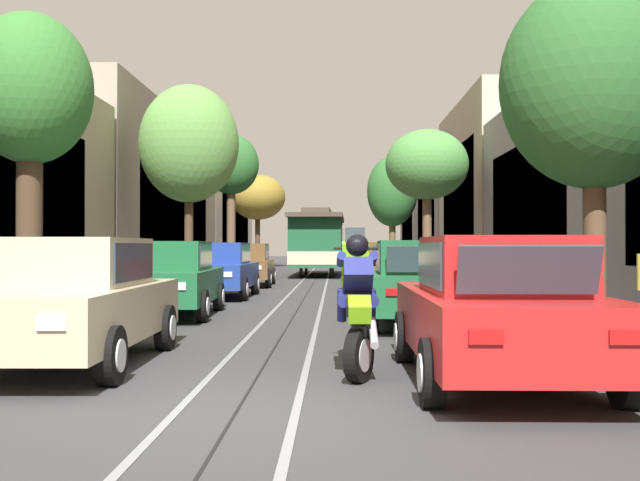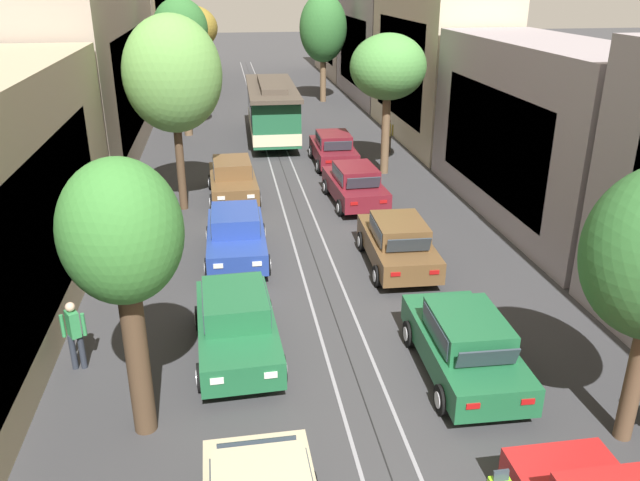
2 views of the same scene
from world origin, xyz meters
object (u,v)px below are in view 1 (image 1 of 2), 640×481
(parked_car_brown_fourth_left, at_px, (247,265))
(parked_car_red_near_right, at_px, (497,308))
(parked_car_maroon_fourth_right, at_px, (378,266))
(street_tree_kerb_right_mid, at_px, (392,192))
(parked_car_blue_mid_left, at_px, (220,270))
(street_tree_kerb_right_near, at_px, (594,85))
(cable_car_trolley, at_px, (318,243))
(parked_car_green_second_right, at_px, (418,282))
(street_tree_kerb_left_near, at_px, (30,96))
(motorcycle_with_rider, at_px, (357,297))
(parked_car_beige_near_left, at_px, (72,301))
(parked_car_brown_mid_right, at_px, (396,272))
(street_tree_kerb_left_fourth, at_px, (258,198))
(parked_car_maroon_fifth_right, at_px, (373,262))
(pedestrian_on_left_pavement, at_px, (441,257))
(street_tree_kerb_left_mid, at_px, (231,167))
(parked_car_green_second_left, at_px, (170,278))
(street_tree_kerb_left_second, at_px, (189,144))
(street_tree_kerb_right_second, at_px, (427,166))

(parked_car_brown_fourth_left, xyz_separation_m, parked_car_red_near_right, (5.06, -19.26, 0.00))
(parked_car_maroon_fourth_right, bearing_deg, parked_car_brown_fourth_left, 163.17)
(parked_car_maroon_fourth_right, bearing_deg, street_tree_kerb_right_mid, 84.30)
(parked_car_blue_mid_left, distance_m, parked_car_red_near_right, 14.07)
(street_tree_kerb_right_near, xyz_separation_m, cable_car_trolley, (-4.82, 25.52, -2.27))
(parked_car_green_second_right, relative_size, street_tree_kerb_right_near, 0.79)
(street_tree_kerb_left_near, xyz_separation_m, motorcycle_with_rider, (5.68, -4.46, -3.26))
(parked_car_beige_near_left, distance_m, parked_car_brown_mid_right, 11.73)
(parked_car_brown_fourth_left, bearing_deg, parked_car_beige_near_left, -89.93)
(parked_car_red_near_right, distance_m, street_tree_kerb_left_fourth, 44.86)
(parked_car_green_second_right, xyz_separation_m, street_tree_kerb_right_mid, (2.21, 34.67, 4.27))
(parked_car_blue_mid_left, height_order, parked_car_brown_mid_right, same)
(parked_car_maroon_fifth_right, xyz_separation_m, pedestrian_on_left_pavement, (3.19, 1.91, 0.18))
(parked_car_maroon_fifth_right, bearing_deg, parked_car_beige_near_left, -102.27)
(parked_car_blue_mid_left, distance_m, pedestrian_on_left_pavement, 14.79)
(street_tree_kerb_right_near, bearing_deg, parked_car_brown_fourth_left, 114.27)
(parked_car_red_near_right, bearing_deg, street_tree_kerb_right_mid, 87.17)
(parked_car_red_near_right, relative_size, street_tree_kerb_left_mid, 0.59)
(parked_car_green_second_left, xyz_separation_m, parked_car_brown_fourth_left, (0.21, 11.81, 0.00))
(parked_car_brown_mid_right, distance_m, street_tree_kerb_left_second, 10.42)
(street_tree_kerb_left_second, bearing_deg, street_tree_kerb_left_mid, 91.34)
(parked_car_brown_fourth_left, bearing_deg, street_tree_kerb_right_near, -65.73)
(cable_car_trolley, bearing_deg, street_tree_kerb_right_near, -79.31)
(parked_car_brown_fourth_left, relative_size, parked_car_maroon_fifth_right, 1.01)
(parked_car_green_second_left, relative_size, street_tree_kerb_right_second, 0.71)
(street_tree_kerb_left_fourth, bearing_deg, street_tree_kerb_right_near, -76.94)
(street_tree_kerb_right_mid, bearing_deg, motorcycle_with_rider, -95.01)
(street_tree_kerb_left_near, bearing_deg, parked_car_maroon_fifth_right, 69.31)
(motorcycle_with_rider, bearing_deg, street_tree_kerb_left_near, 141.88)
(parked_car_brown_fourth_left, distance_m, street_tree_kerb_right_second, 8.46)
(street_tree_kerb_right_mid, bearing_deg, parked_car_beige_near_left, -100.13)
(parked_car_brown_mid_right, bearing_deg, street_tree_kerb_left_fourth, 102.47)
(parked_car_blue_mid_left, xyz_separation_m, parked_car_green_second_right, (4.90, -7.37, 0.00))
(parked_car_green_second_right, height_order, parked_car_maroon_fourth_right, same)
(street_tree_kerb_right_near, height_order, pedestrian_on_left_pavement, street_tree_kerb_right_near)
(parked_car_brown_mid_right, relative_size, street_tree_kerb_right_near, 0.79)
(street_tree_kerb_right_near, height_order, street_tree_kerb_right_second, street_tree_kerb_right_second)
(street_tree_kerb_left_second, height_order, cable_car_trolley, street_tree_kerb_left_second)
(parked_car_beige_near_left, height_order, street_tree_kerb_left_fourth, street_tree_kerb_left_fourth)
(street_tree_kerb_right_mid, xyz_separation_m, cable_car_trolley, (-4.64, -11.69, -3.41))
(street_tree_kerb_left_mid, xyz_separation_m, street_tree_kerb_right_mid, (9.32, 9.44, -0.64))
(street_tree_kerb_left_second, height_order, pedestrian_on_left_pavement, street_tree_kerb_left_second)
(parked_car_green_second_left, distance_m, parked_car_brown_mid_right, 6.66)
(parked_car_maroon_fifth_right, relative_size, street_tree_kerb_left_fourth, 0.66)
(parked_car_green_second_left, height_order, street_tree_kerb_left_mid, street_tree_kerb_left_mid)
(parked_car_red_near_right, bearing_deg, cable_car_trolley, 95.25)
(parked_car_red_near_right, bearing_deg, parked_car_brown_mid_right, 90.71)
(parked_car_maroon_fourth_right, height_order, street_tree_kerb_left_near, street_tree_kerb_left_near)
(parked_car_maroon_fourth_right, bearing_deg, parked_car_green_second_right, -89.76)
(street_tree_kerb_right_second, height_order, cable_car_trolley, street_tree_kerb_right_second)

